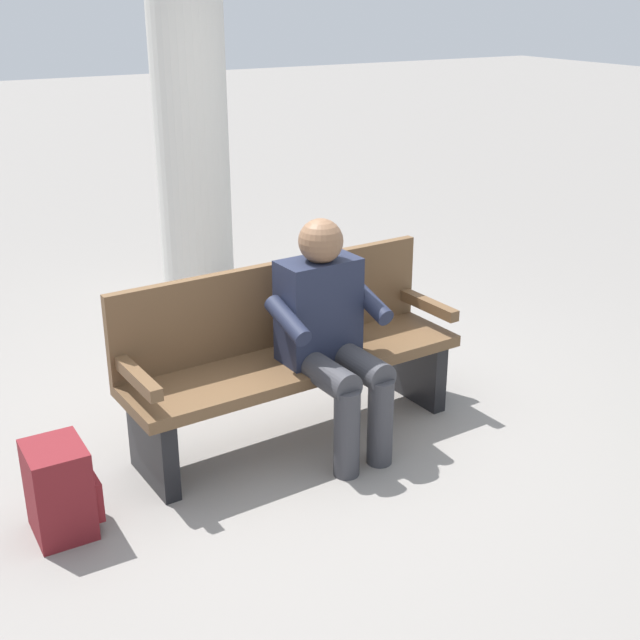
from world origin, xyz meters
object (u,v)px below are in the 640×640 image
Objects in this scene: person_seated at (331,332)px; support_pillar at (189,92)px; bench_near at (289,352)px; backpack at (60,490)px.

support_pillar is at bearing -99.92° from person_seated.
bench_near is 4.37× the size of backpack.
backpack is 3.30m from support_pillar.
person_seated is at bearing 113.94° from bench_near.
support_pillar is (-0.28, -2.46, 0.89)m from person_seated.
backpack is 0.14× the size of support_pillar.
bench_near is 0.30m from person_seated.
backpack is at bearing -0.43° from person_seated.
person_seated is 1.45m from backpack.
support_pillar reaches higher than backpack.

